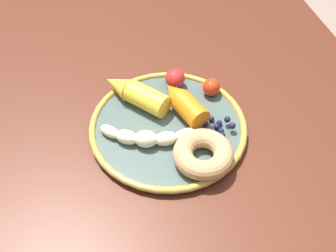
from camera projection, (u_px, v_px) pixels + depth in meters
dining_table at (162, 179)px, 0.77m from camera, size 1.19×0.91×0.70m
plate at (168, 127)px, 0.74m from camera, size 0.28×0.28×0.02m
banana at (146, 137)px, 0.71m from camera, size 0.08×0.16×0.03m
carrot_orange at (183, 102)px, 0.75m from camera, size 0.11×0.07×0.04m
carrot_yellow at (135, 93)px, 0.77m from camera, size 0.13×0.12×0.04m
donut at (203, 154)px, 0.68m from camera, size 0.14×0.14×0.03m
blueberry_pile at (219, 126)px, 0.73m from camera, size 0.05×0.05×0.02m
tomato_near at (211, 87)px, 0.78m from camera, size 0.03×0.03×0.03m
tomato_mid at (175, 78)px, 0.80m from camera, size 0.04×0.04×0.04m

